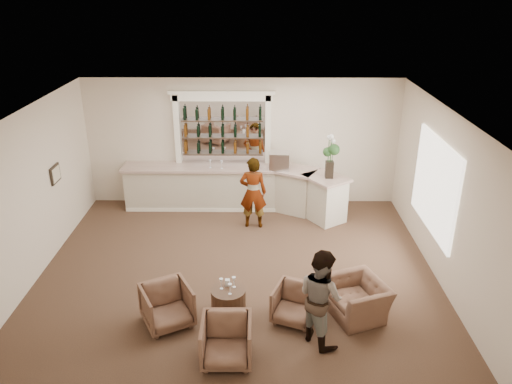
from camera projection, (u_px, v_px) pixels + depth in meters
ground at (238, 270)px, 10.26m from camera, size 8.00×8.00×0.00m
room_shell at (246, 152)px, 9.99m from camera, size 8.04×7.02×3.32m
bar_counter at (236, 188)px, 12.79m from camera, size 5.72×1.80×1.14m
back_bar_alcove at (223, 129)px, 12.60m from camera, size 2.64×0.25×3.00m
cocktail_table at (228, 302)px, 8.85m from camera, size 0.62×0.62×0.50m
sommelier at (253, 193)px, 11.77m from camera, size 0.66×0.45×1.75m
guest at (321, 297)px, 7.98m from camera, size 0.99×1.03×1.68m
armchair_left at (167, 306)px, 8.55m from camera, size 1.07×1.08×0.74m
armchair_center at (226, 341)px, 7.72m from camera, size 0.79×0.81×0.73m
armchair_right at (295, 304)px, 8.66m from camera, size 0.91×0.92×0.65m
armchair_far at (358, 299)px, 8.80m from camera, size 1.19×1.27×0.66m
espresso_machine at (280, 161)px, 12.42m from camera, size 0.53×0.46×0.43m
flower_vase at (330, 153)px, 11.71m from camera, size 0.29×0.29×1.08m
wine_glass_bar_left at (222, 165)px, 12.47m from camera, size 0.07×0.07×0.21m
wine_glass_bar_right at (210, 164)px, 12.52m from camera, size 0.07×0.07×0.21m
wine_glass_tbl_a at (221, 284)px, 8.74m from camera, size 0.07×0.07×0.21m
wine_glass_tbl_b at (234, 282)px, 8.79m from camera, size 0.07×0.07×0.21m
wine_glass_tbl_c at (230, 289)px, 8.59m from camera, size 0.07×0.07×0.21m
napkin_holder at (227, 282)px, 8.86m from camera, size 0.08×0.08×0.12m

